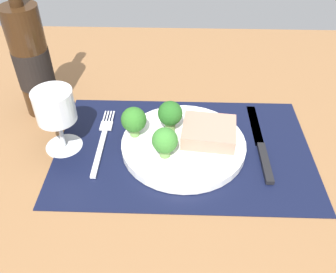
{
  "coord_description": "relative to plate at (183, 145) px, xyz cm",
  "views": [
    {
      "loc": [
        -1.26,
        -50.59,
        46.16
      ],
      "look_at": [
        -2.96,
        1.33,
        1.9
      ],
      "focal_mm": 38.46,
      "sensor_mm": 36.0,
      "label": 1
    }
  ],
  "objects": [
    {
      "name": "ground_plane",
      "position": [
        0.0,
        0.0,
        -2.6
      ],
      "size": [
        140.0,
        110.0,
        3.0
      ],
      "primitive_type": "cube",
      "color": "brown"
    },
    {
      "name": "placemat",
      "position": [
        0.0,
        0.0,
        -0.95
      ],
      "size": [
        47.93,
        30.86,
        0.3
      ],
      "primitive_type": "cube",
      "color": "black",
      "rests_on": "ground_plane"
    },
    {
      "name": "plate",
      "position": [
        0.0,
        0.0,
        0.0
      ],
      "size": [
        23.27,
        23.27,
        1.6
      ],
      "primitive_type": "cylinder",
      "color": "white",
      "rests_on": "placemat"
    },
    {
      "name": "steak",
      "position": [
        4.69,
        1.27,
        2.18
      ],
      "size": [
        10.71,
        9.66,
        2.76
      ],
      "primitive_type": "cube",
      "rotation": [
        0.0,
        0.0,
        -0.11
      ],
      "color": "tan",
      "rests_on": "plate"
    },
    {
      "name": "broccoli_near_fork",
      "position": [
        -3.32,
        -3.84,
        4.15
      ],
      "size": [
        4.6,
        4.6,
        5.81
      ],
      "color": "#6B994C",
      "rests_on": "plate"
    },
    {
      "name": "broccoli_center",
      "position": [
        -2.62,
        3.34,
        4.58
      ],
      "size": [
        4.69,
        4.69,
        6.34
      ],
      "color": "#6B994C",
      "rests_on": "plate"
    },
    {
      "name": "broccoli_front_edge",
      "position": [
        -9.29,
        1.64,
        4.32
      ],
      "size": [
        4.75,
        4.75,
        6.03
      ],
      "color": "#6B994C",
      "rests_on": "plate"
    },
    {
      "name": "fork",
      "position": [
        -15.63,
        1.42,
        -0.55
      ],
      "size": [
        2.4,
        19.2,
        0.5
      ],
      "rotation": [
        0.0,
        0.0,
        -0.01
      ],
      "color": "silver",
      "rests_on": "placemat"
    },
    {
      "name": "knife",
      "position": [
        14.71,
        0.53,
        -0.5
      ],
      "size": [
        1.8,
        23.0,
        0.8
      ],
      "rotation": [
        0.0,
        0.0,
        -0.01
      ],
      "color": "black",
      "rests_on": "placemat"
    },
    {
      "name": "wine_bottle",
      "position": [
        -30.13,
        12.05,
        10.46
      ],
      "size": [
        7.15,
        7.15,
        32.26
      ],
      "color": "#331E0F",
      "rests_on": "ground_plane"
    },
    {
      "name": "wine_glass",
      "position": [
        -22.8,
        0.05,
        7.55
      ],
      "size": [
        7.12,
        7.12,
        12.44
      ],
      "color": "silver",
      "rests_on": "ground_plane"
    }
  ]
}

